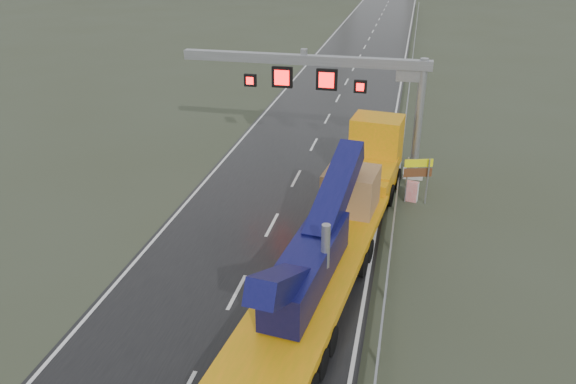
% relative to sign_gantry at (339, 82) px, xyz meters
% --- Properties ---
extents(ground, '(400.00, 400.00, 0.00)m').
position_rel_sign_gantry_xyz_m(ground, '(-2.10, -17.99, -5.61)').
color(ground, '#343A28').
rests_on(ground, ground).
extents(road, '(11.00, 200.00, 0.02)m').
position_rel_sign_gantry_xyz_m(road, '(-2.10, 22.01, -5.60)').
color(road, black).
rests_on(road, ground).
extents(guardrail, '(0.20, 140.00, 1.40)m').
position_rel_sign_gantry_xyz_m(guardrail, '(4.00, 12.01, -4.91)').
color(guardrail, gray).
rests_on(guardrail, ground).
extents(sign_gantry, '(14.90, 1.20, 7.42)m').
position_rel_sign_gantry_xyz_m(sign_gantry, '(0.00, 0.00, 0.00)').
color(sign_gantry, '#9E9D99').
rests_on(sign_gantry, ground).
extents(heavy_haul_truck, '(5.45, 21.46, 5.00)m').
position_rel_sign_gantry_xyz_m(heavy_haul_truck, '(1.67, -9.21, -3.68)').
color(heavy_haul_truck, orange).
rests_on(heavy_haul_truck, ground).
extents(exit_sign_pair, '(1.49, 0.51, 2.64)m').
position_rel_sign_gantry_xyz_m(exit_sign_pair, '(5.00, -3.71, -3.76)').
color(exit_sign_pair, gray).
rests_on(exit_sign_pair, ground).
extents(striped_barrier, '(0.74, 0.51, 1.15)m').
position_rel_sign_gantry_xyz_m(striped_barrier, '(4.78, -3.52, -5.04)').
color(striped_barrier, red).
rests_on(striped_barrier, ground).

